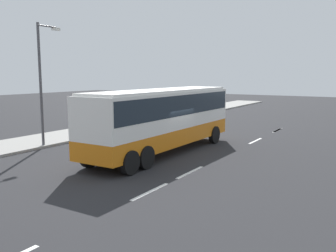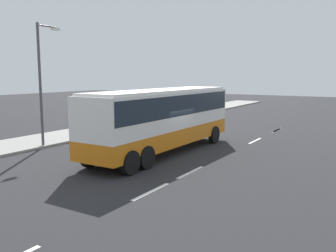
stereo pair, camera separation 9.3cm
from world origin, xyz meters
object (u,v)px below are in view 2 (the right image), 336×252
pedestrian_at_crossing (133,114)px  street_lamp (42,76)px  coach_bus (163,114)px  pedestrian_near_curb (111,113)px

pedestrian_at_crossing → street_lamp: 10.30m
pedestrian_at_crossing → street_lamp: (-9.77, -0.65, 3.19)m
coach_bus → pedestrian_at_crossing: bearing=46.2°
pedestrian_near_curb → street_lamp: (-8.38, -1.87, 3.08)m
coach_bus → street_lamp: bearing=108.5°
pedestrian_near_curb → street_lamp: bearing=-22.3°
street_lamp → pedestrian_near_curb: bearing=12.6°
pedestrian_near_curb → pedestrian_at_crossing: bearing=103.8°
coach_bus → street_lamp: size_ratio=1.61×
pedestrian_at_crossing → street_lamp: street_lamp is taller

